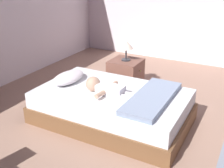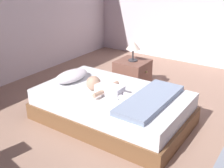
% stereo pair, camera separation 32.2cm
% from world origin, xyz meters
% --- Properties ---
extents(ground_plane, '(8.00, 8.00, 0.00)m').
position_xyz_m(ground_plane, '(0.00, 0.00, 0.00)').
color(ground_plane, '#A17B68').
extents(bed, '(1.16, 1.90, 0.42)m').
position_xyz_m(bed, '(0.11, 0.79, 0.20)').
color(bed, brown).
rests_on(bed, ground_plane).
extents(pillow, '(0.55, 0.30, 0.13)m').
position_xyz_m(pillow, '(0.11, 1.45, 0.48)').
color(pillow, white).
rests_on(pillow, bed).
extents(baby, '(0.48, 0.68, 0.18)m').
position_xyz_m(baby, '(0.02, 0.84, 0.48)').
color(baby, white).
rests_on(baby, bed).
extents(toothbrush, '(0.08, 0.16, 0.02)m').
position_xyz_m(toothbrush, '(0.25, 0.97, 0.42)').
color(toothbrush, '#2997F1').
rests_on(toothbrush, bed).
extents(nightstand, '(0.47, 0.50, 0.47)m').
position_xyz_m(nightstand, '(1.14, 1.10, 0.24)').
color(nightstand, brown).
rests_on(nightstand, ground_plane).
extents(lamp, '(0.22, 0.22, 0.32)m').
position_xyz_m(lamp, '(1.14, 1.10, 0.71)').
color(lamp, '#333338').
rests_on(lamp, nightstand).
extents(blanket, '(1.05, 0.40, 0.06)m').
position_xyz_m(blanket, '(0.11, 0.26, 0.45)').
color(blanket, '#899AB7').
rests_on(blanket, bed).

